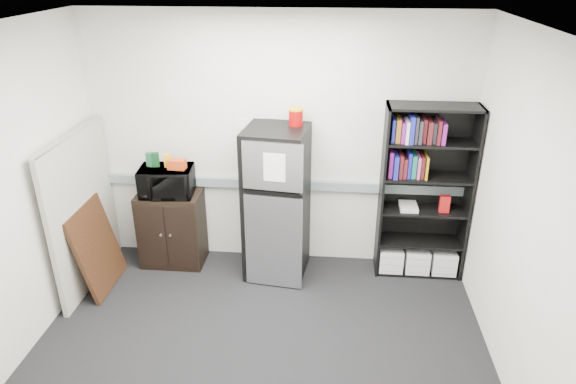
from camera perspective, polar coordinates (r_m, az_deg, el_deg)
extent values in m
plane|color=black|center=(4.59, -3.48, -18.41)|extent=(4.00, 4.00, 0.00)
cube|color=silver|center=(5.39, -1.13, 5.38)|extent=(4.00, 0.02, 2.70)
cube|color=silver|center=(4.02, 25.52, -4.27)|extent=(0.02, 3.50, 2.70)
cube|color=white|center=(3.38, -4.69, 17.24)|extent=(4.00, 3.50, 0.02)
cube|color=gray|center=(5.53, -1.13, 0.87)|extent=(3.92, 0.05, 0.10)
cube|color=white|center=(5.37, -4.91, 7.46)|extent=(0.14, 0.00, 0.10)
cube|color=black|center=(5.37, 10.35, -0.01)|extent=(0.02, 0.34, 1.85)
cube|color=black|center=(5.52, 19.41, -0.36)|extent=(0.02, 0.34, 1.85)
cube|color=black|center=(5.58, 14.70, 0.51)|extent=(0.90, 0.02, 1.85)
cube|color=black|center=(5.13, 16.06, 9.10)|extent=(0.90, 0.34, 0.02)
cube|color=black|center=(5.86, 13.98, -8.24)|extent=(0.85, 0.32, 0.03)
cube|color=black|center=(5.68, 14.34, -5.27)|extent=(0.85, 0.32, 0.03)
cube|color=black|center=(5.51, 14.74, -1.93)|extent=(0.85, 0.32, 0.02)
cube|color=black|center=(5.36, 15.16, 1.61)|extent=(0.85, 0.32, 0.02)
cube|color=black|center=(5.23, 15.60, 5.34)|extent=(0.85, 0.32, 0.02)
cube|color=silver|center=(5.74, 11.30, -7.09)|extent=(0.25, 0.30, 0.25)
cube|color=silver|center=(5.78, 14.08, -7.15)|extent=(0.25, 0.30, 0.25)
cube|color=silver|center=(5.83, 16.82, -7.19)|extent=(0.25, 0.30, 0.25)
cube|color=gray|center=(5.55, -21.81, -2.08)|extent=(0.05, 1.30, 1.60)
cube|color=#B2B2B7|center=(5.26, -23.19, 5.83)|extent=(0.06, 1.30, 0.02)
cube|color=black|center=(5.78, -12.73, -3.95)|extent=(0.67, 0.42, 0.84)
cube|color=black|center=(5.66, -14.93, -4.88)|extent=(0.31, 0.01, 0.74)
cube|color=black|center=(5.56, -11.78, -5.10)|extent=(0.31, 0.01, 0.74)
cylinder|color=#B2B2B7|center=(5.59, -13.95, -4.66)|extent=(0.02, 0.02, 0.02)
cylinder|color=#B2B2B7|center=(5.56, -12.97, -4.72)|extent=(0.02, 0.02, 0.02)
imported|color=black|center=(5.52, -13.34, 1.17)|extent=(0.58, 0.42, 0.30)
cube|color=#1A5B30|center=(5.52, -15.08, 3.52)|extent=(0.08, 0.07, 0.15)
cube|color=#0B3216|center=(5.50, -14.49, 3.51)|extent=(0.08, 0.07, 0.15)
cube|color=gold|center=(5.46, -13.22, 3.43)|extent=(0.08, 0.06, 0.14)
cube|color=#B93B12|center=(5.39, -12.24, 3.02)|extent=(0.19, 0.11, 0.10)
cube|color=black|center=(5.31, -1.27, -1.39)|extent=(0.68, 0.68, 1.60)
cube|color=#B9B9BE|center=(4.80, -1.75, 2.80)|extent=(0.58, 0.09, 0.48)
cube|color=#B9B9BE|center=(5.16, -1.63, -5.64)|extent=(0.58, 0.09, 1.02)
cube|color=black|center=(4.90, -1.72, -0.21)|extent=(0.58, 0.08, 0.03)
cube|color=white|center=(4.78, -1.53, 2.73)|extent=(0.21, 0.03, 0.28)
cube|color=black|center=(5.00, -1.36, 6.97)|extent=(0.68, 0.68, 0.02)
cylinder|color=#980707|center=(5.07, 0.88, 8.36)|extent=(0.14, 0.14, 0.17)
cylinder|color=gold|center=(5.05, 0.88, 9.41)|extent=(0.14, 0.14, 0.02)
cube|color=black|center=(5.57, -20.47, -5.75)|extent=(0.24, 0.71, 0.90)
cube|color=silver|center=(5.56, -20.26, -5.77)|extent=(0.18, 0.60, 0.76)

